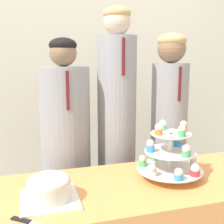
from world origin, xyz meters
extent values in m
cube|color=beige|center=(0.00, 1.60, 1.35)|extent=(9.00, 0.06, 2.70)
cube|color=white|center=(-0.52, 0.22, 0.71)|extent=(0.24, 0.24, 0.01)
cylinder|color=silver|center=(-0.52, 0.22, 0.76)|extent=(0.19, 0.19, 0.08)
ellipsoid|color=silver|center=(-0.52, 0.22, 0.80)|extent=(0.18, 0.18, 0.06)
cube|color=black|center=(-0.64, 0.09, 0.71)|extent=(0.08, 0.07, 0.01)
cylinder|color=silver|center=(0.09, 0.30, 0.83)|extent=(0.02, 0.02, 0.23)
cylinder|color=silver|center=(0.09, 0.30, 0.75)|extent=(0.33, 0.33, 0.01)
cylinder|color=silver|center=(0.09, 0.30, 0.85)|extent=(0.26, 0.26, 0.01)
cylinder|color=silver|center=(0.09, 0.30, 0.94)|extent=(0.20, 0.20, 0.01)
cylinder|color=#3893DB|center=(0.18, 0.41, 0.77)|extent=(0.04, 0.04, 0.03)
sphere|color=silver|center=(0.18, 0.41, 0.80)|extent=(0.04, 0.04, 0.04)
cylinder|color=#4CB766|center=(0.07, 0.44, 0.77)|extent=(0.04, 0.04, 0.03)
sphere|color=#F4E5C6|center=(0.07, 0.44, 0.80)|extent=(0.03, 0.03, 0.03)
cylinder|color=#4CB766|center=(-0.03, 0.37, 0.77)|extent=(0.04, 0.04, 0.03)
sphere|color=beige|center=(-0.03, 0.37, 0.80)|extent=(0.04, 0.04, 0.04)
cylinder|color=white|center=(-0.04, 0.24, 0.77)|extent=(0.04, 0.04, 0.03)
sphere|color=beige|center=(-0.04, 0.24, 0.79)|extent=(0.04, 0.04, 0.04)
cylinder|color=#3893DB|center=(0.06, 0.16, 0.77)|extent=(0.04, 0.04, 0.02)
sphere|color=silver|center=(0.06, 0.16, 0.79)|extent=(0.04, 0.04, 0.04)
cylinder|color=#E5333D|center=(0.16, 0.18, 0.77)|extent=(0.05, 0.05, 0.02)
sphere|color=white|center=(0.16, 0.18, 0.79)|extent=(0.04, 0.04, 0.04)
cylinder|color=white|center=(0.23, 0.30, 0.77)|extent=(0.04, 0.04, 0.03)
sphere|color=white|center=(0.23, 0.30, 0.79)|extent=(0.04, 0.04, 0.04)
cylinder|color=#4CB766|center=(0.12, 0.20, 0.86)|extent=(0.04, 0.04, 0.03)
sphere|color=silver|center=(0.12, 0.20, 0.89)|extent=(0.04, 0.04, 0.04)
cylinder|color=#3893DB|center=(0.17, 0.36, 0.86)|extent=(0.04, 0.04, 0.03)
sphere|color=#F4E5C6|center=(0.17, 0.36, 0.89)|extent=(0.04, 0.04, 0.04)
cylinder|color=#3893DB|center=(-0.01, 0.32, 0.86)|extent=(0.04, 0.04, 0.03)
sphere|color=silver|center=(-0.01, 0.32, 0.89)|extent=(0.04, 0.04, 0.04)
cylinder|color=#4CB766|center=(0.08, 0.37, 0.95)|extent=(0.04, 0.04, 0.02)
sphere|color=#F4E5C6|center=(0.08, 0.37, 0.98)|extent=(0.04, 0.04, 0.04)
cylinder|color=orange|center=(0.02, 0.28, 0.96)|extent=(0.04, 0.04, 0.03)
sphere|color=#F4E5C6|center=(0.02, 0.28, 0.98)|extent=(0.04, 0.04, 0.04)
cylinder|color=#4CB766|center=(0.11, 0.22, 0.96)|extent=(0.04, 0.04, 0.03)
sphere|color=#F4E5C6|center=(0.11, 0.22, 0.98)|extent=(0.03, 0.03, 0.03)
cylinder|color=orange|center=(0.17, 0.31, 0.96)|extent=(0.04, 0.04, 0.03)
sphere|color=beige|center=(0.17, 0.31, 0.98)|extent=(0.04, 0.04, 0.04)
cylinder|color=#939399|center=(-0.37, 0.80, 0.63)|extent=(0.31, 0.31, 1.27)
sphere|color=#8E6B4C|center=(-0.37, 0.80, 1.35)|extent=(0.16, 0.16, 0.16)
ellipsoid|color=black|center=(-0.37, 0.80, 1.39)|extent=(0.17, 0.17, 0.09)
cube|color=maroon|center=(-0.37, 0.64, 1.14)|extent=(0.02, 0.01, 0.22)
cylinder|color=#939399|center=(-0.04, 0.80, 0.73)|extent=(0.25, 0.25, 1.45)
sphere|color=beige|center=(-0.04, 0.80, 1.54)|extent=(0.17, 0.17, 0.17)
ellipsoid|color=tan|center=(-0.04, 0.80, 1.59)|extent=(0.17, 0.17, 0.09)
cube|color=maroon|center=(-0.04, 0.67, 1.32)|extent=(0.02, 0.01, 0.22)
cylinder|color=#939399|center=(0.35, 0.80, 0.64)|extent=(0.25, 0.25, 1.28)
sphere|color=#8E6B4C|center=(0.35, 0.80, 1.38)|extent=(0.19, 0.19, 0.19)
ellipsoid|color=tan|center=(0.35, 0.80, 1.43)|extent=(0.19, 0.19, 0.10)
cube|color=maroon|center=(0.35, 0.67, 1.15)|extent=(0.02, 0.01, 0.22)
camera|label=1|loc=(-0.58, -0.93, 1.30)|focal=45.00mm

